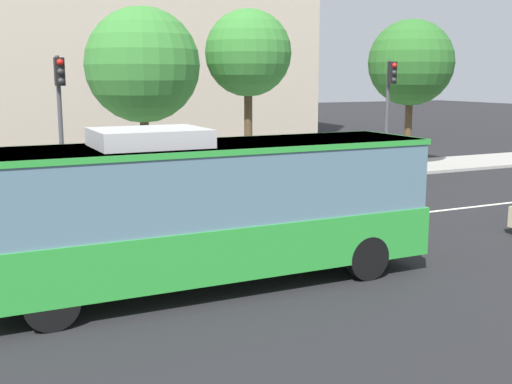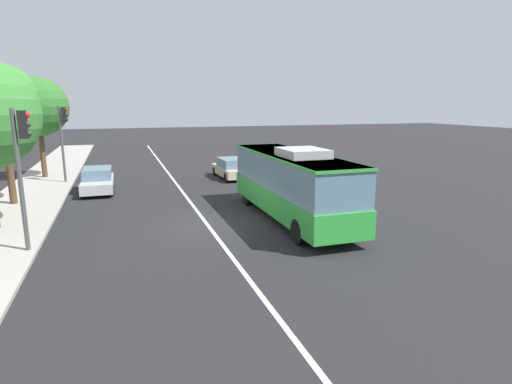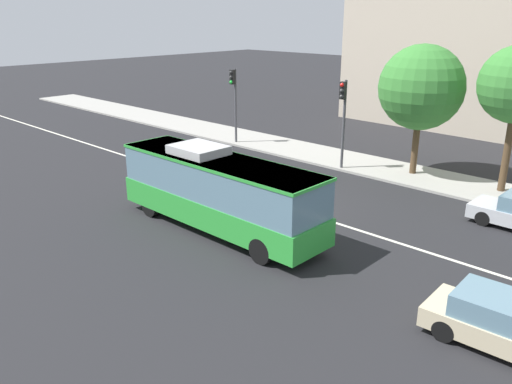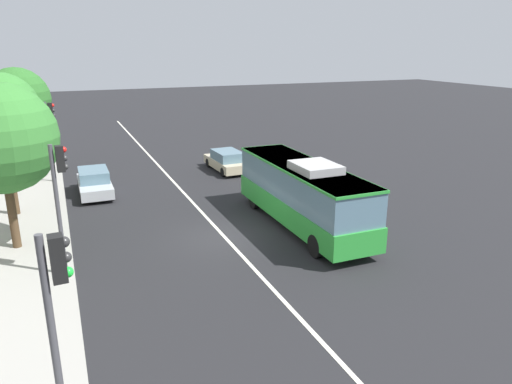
{
  "view_description": "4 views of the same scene",
  "coord_description": "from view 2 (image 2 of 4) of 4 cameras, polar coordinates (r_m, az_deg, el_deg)",
  "views": [
    {
      "loc": [
        -5.1,
        -16.43,
        4.49
      ],
      "look_at": [
        2.06,
        -1.42,
        1.48
      ],
      "focal_mm": 44.87,
      "sensor_mm": 36.0,
      "label": 1
    },
    {
      "loc": [
        -17.87,
        3.58,
        5.36
      ],
      "look_at": [
        0.82,
        -2.59,
        1.17
      ],
      "focal_mm": 29.22,
      "sensor_mm": 36.0,
      "label": 2
    },
    {
      "loc": [
        14.55,
        -17.52,
        8.68
      ],
      "look_at": [
        0.08,
        -2.15,
        1.32
      ],
      "focal_mm": 36.0,
      "sensor_mm": 36.0,
      "label": 3
    },
    {
      "loc": [
        -19.92,
        6.66,
        8.61
      ],
      "look_at": [
        2.62,
        -2.76,
        1.08
      ],
      "focal_mm": 33.74,
      "sensor_mm": 36.0,
      "label": 4
    }
  ],
  "objects": [
    {
      "name": "street_tree_kerbside_centre",
      "position": [
        25.17,
        -31.49,
        10.5
      ],
      "size": [
        3.73,
        3.73,
        7.35
      ],
      "color": "#4C3823",
      "rests_on": "ground_plane"
    },
    {
      "name": "sedan_beige",
      "position": [
        30.6,
        -3.4,
        3.28
      ],
      "size": [
        4.57,
        2.0,
        1.46
      ],
      "rotation": [
        0.0,
        0.0,
        0.04
      ],
      "color": "#C6B793",
      "rests_on": "ground_plane"
    },
    {
      "name": "lane_centre_line",
      "position": [
        18.99,
        -6.69,
        -4.44
      ],
      "size": [
        76.0,
        0.16,
        0.01
      ],
      "primitive_type": "cube",
      "color": "silver",
      "rests_on": "ground_plane"
    },
    {
      "name": "traffic_light_mid_block",
      "position": [
        30.82,
        -24.87,
        7.57
      ],
      "size": [
        0.34,
        0.62,
        5.2
      ],
      "rotation": [
        0.0,
        0.0,
        -1.64
      ],
      "color": "#47474C",
      "rests_on": "ground_plane"
    },
    {
      "name": "ground_plane",
      "position": [
        18.99,
        -6.69,
        -4.45
      ],
      "size": [
        160.0,
        160.0,
        0.0
      ],
      "primitive_type": "plane",
      "color": "black"
    },
    {
      "name": "sedan_silver",
      "position": [
        27.51,
        -20.84,
        1.53
      ],
      "size": [
        4.51,
        1.85,
        1.46
      ],
      "rotation": [
        0.0,
        0.0,
        3.13
      ],
      "color": "#B7BABF",
      "rests_on": "ground_plane"
    },
    {
      "name": "street_tree_kerbside_left",
      "position": [
        33.52,
        -27.7,
        10.27
      ],
      "size": [
        4.14,
        4.14,
        7.22
      ],
      "color": "#4C3823",
      "rests_on": "ground_plane"
    },
    {
      "name": "traffic_light_far_corner",
      "position": [
        16.69,
        -29.36,
        4.3
      ],
      "size": [
        0.34,
        0.62,
        5.2
      ],
      "rotation": [
        0.0,
        0.0,
        -1.51
      ],
      "color": "#47474C",
      "rests_on": "ground_plane"
    },
    {
      "name": "transit_bus",
      "position": [
        19.4,
        4.89,
        1.43
      ],
      "size": [
        10.0,
        2.5,
        3.46
      ],
      "rotation": [
        0.0,
        0.0,
        -0.0
      ],
      "color": "green",
      "rests_on": "ground_plane"
    }
  ]
}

